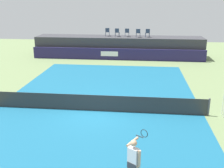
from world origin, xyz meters
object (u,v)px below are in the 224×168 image
at_px(spectator_chair_far_left, 107,32).
at_px(spectator_chair_right, 138,33).
at_px(spectator_chair_left, 117,32).
at_px(net_post_far, 209,107).
at_px(spectator_chair_far_right, 148,33).
at_px(tennis_player, 134,161).
at_px(spectator_chair_center, 127,32).

relative_size(spectator_chair_far_left, spectator_chair_right, 1.00).
xyz_separation_m(spectator_chair_far_left, spectator_chair_left, (1.10, -0.31, 0.00)).
distance_m(spectator_chair_left, net_post_far, 16.60).
bearing_deg(spectator_chair_right, spectator_chair_left, 173.86).
bearing_deg(spectator_chair_right, spectator_chair_far_left, 170.66).
bearing_deg(spectator_chair_right, spectator_chair_far_right, 7.30).
relative_size(spectator_chair_far_right, tennis_player, 0.50).
relative_size(spectator_chair_right, net_post_far, 0.89).
xyz_separation_m(spectator_chair_right, tennis_player, (0.23, -21.19, -1.73)).
xyz_separation_m(spectator_chair_right, spectator_chair_far_right, (0.99, 0.13, 0.00)).
xyz_separation_m(spectator_chair_right, net_post_far, (4.13, -14.93, -2.19)).
relative_size(spectator_chair_far_left, net_post_far, 0.89).
distance_m(net_post_far, tennis_player, 7.39).
bearing_deg(tennis_player, spectator_chair_far_right, 87.97).
bearing_deg(net_post_far, spectator_chair_center, 109.28).
relative_size(spectator_chair_left, tennis_player, 0.50).
distance_m(spectator_chair_left, spectator_chair_far_right, 3.25).
xyz_separation_m(spectator_chair_center, spectator_chair_right, (1.20, -0.29, 0.00)).
bearing_deg(tennis_player, spectator_chair_left, 96.63).
distance_m(spectator_chair_far_left, spectator_chair_right, 3.40).
bearing_deg(spectator_chair_right, tennis_player, -89.36).
bearing_deg(spectator_chair_center, tennis_player, -86.19).
xyz_separation_m(spectator_chair_left, net_post_far, (6.38, -15.17, -2.19)).
distance_m(spectator_chair_far_left, spectator_chair_left, 1.14).
xyz_separation_m(net_post_far, tennis_player, (-3.89, -6.27, 0.46)).
bearing_deg(spectator_chair_center, spectator_chair_far_left, 173.06).
relative_size(spectator_chair_center, spectator_chair_far_right, 1.00).
relative_size(spectator_chair_left, net_post_far, 0.89).
bearing_deg(spectator_chair_center, net_post_far, -70.72).
height_order(spectator_chair_center, tennis_player, spectator_chair_center).
distance_m(spectator_chair_left, spectator_chair_right, 2.27).
xyz_separation_m(spectator_chair_center, tennis_player, (1.43, -21.48, -1.73)).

